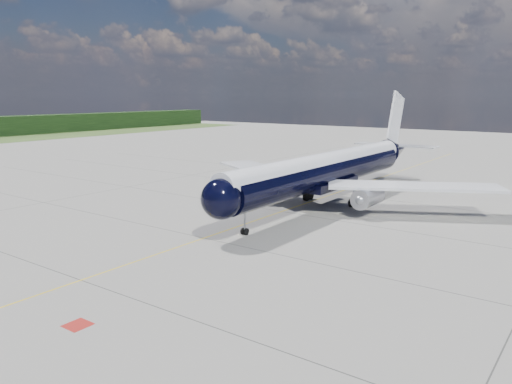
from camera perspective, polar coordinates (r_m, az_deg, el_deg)
ground at (r=68.67m, az=5.24°, el=-1.46°), size 320.00×320.00×0.00m
taxiway_centerline at (r=64.52m, az=2.97°, el=-2.24°), size 0.16×160.00×0.01m
red_marking at (r=35.77m, az=-19.70°, el=-14.12°), size 1.60×1.60×0.01m
main_airliner at (r=69.17m, az=8.53°, el=2.62°), size 44.23×53.68×15.55m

